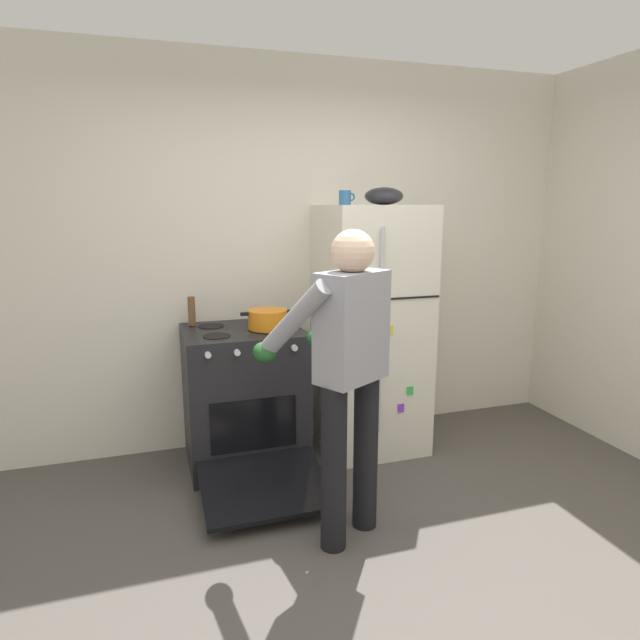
{
  "coord_description": "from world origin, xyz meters",
  "views": [
    {
      "loc": [
        -0.99,
        -1.86,
        1.71
      ],
      "look_at": [
        0.03,
        1.32,
        1.0
      ],
      "focal_mm": 30.54,
      "sensor_mm": 36.0,
      "label": 1
    }
  ],
  "objects_px": {
    "person_cook": "(345,360)",
    "mixing_bowl": "(384,196)",
    "red_pot": "(268,319)",
    "coffee_mug": "(345,198)",
    "refrigerator": "(370,329)",
    "pepper_mill": "(192,311)",
    "stove_range": "(245,398)"
  },
  "relations": [
    {
      "from": "person_cook",
      "to": "mixing_bowl",
      "type": "xyz_separation_m",
      "value": [
        0.64,
        0.99,
        0.81
      ]
    },
    {
      "from": "red_pot",
      "to": "coffee_mug",
      "type": "bearing_deg",
      "value": 10.05
    },
    {
      "from": "person_cook",
      "to": "mixing_bowl",
      "type": "relative_size",
      "value": 6.18
    },
    {
      "from": "person_cook",
      "to": "refrigerator",
      "type": "bearing_deg",
      "value": 60.7
    },
    {
      "from": "pepper_mill",
      "to": "red_pot",
      "type": "bearing_deg",
      "value": -28.52
    },
    {
      "from": "person_cook",
      "to": "red_pot",
      "type": "bearing_deg",
      "value": 101.04
    },
    {
      "from": "stove_range",
      "to": "mixing_bowl",
      "type": "relative_size",
      "value": 4.72
    },
    {
      "from": "stove_range",
      "to": "person_cook",
      "type": "relative_size",
      "value": 0.76
    },
    {
      "from": "pepper_mill",
      "to": "person_cook",
      "type": "bearing_deg",
      "value": -61.65
    },
    {
      "from": "mixing_bowl",
      "to": "red_pot",
      "type": "bearing_deg",
      "value": -176.52
    },
    {
      "from": "person_cook",
      "to": "mixing_bowl",
      "type": "height_order",
      "value": "mixing_bowl"
    },
    {
      "from": "person_cook",
      "to": "coffee_mug",
      "type": "relative_size",
      "value": 14.28
    },
    {
      "from": "coffee_mug",
      "to": "mixing_bowl",
      "type": "distance_m",
      "value": 0.26
    },
    {
      "from": "mixing_bowl",
      "to": "pepper_mill",
      "type": "bearing_deg",
      "value": 171.13
    },
    {
      "from": "refrigerator",
      "to": "stove_range",
      "type": "distance_m",
      "value": 0.99
    },
    {
      "from": "red_pot",
      "to": "pepper_mill",
      "type": "height_order",
      "value": "pepper_mill"
    },
    {
      "from": "red_pot",
      "to": "coffee_mug",
      "type": "height_order",
      "value": "coffee_mug"
    },
    {
      "from": "pepper_mill",
      "to": "stove_range",
      "type": "bearing_deg",
      "value": -35.99
    },
    {
      "from": "person_cook",
      "to": "red_pot",
      "type": "xyz_separation_m",
      "value": [
        -0.18,
        0.94,
        0.03
      ]
    },
    {
      "from": "person_cook",
      "to": "red_pot",
      "type": "distance_m",
      "value": 0.96
    },
    {
      "from": "coffee_mug",
      "to": "mixing_bowl",
      "type": "xyz_separation_m",
      "value": [
        0.26,
        -0.05,
        0.01
      ]
    },
    {
      "from": "pepper_mill",
      "to": "mixing_bowl",
      "type": "relative_size",
      "value": 0.74
    },
    {
      "from": "person_cook",
      "to": "mixing_bowl",
      "type": "distance_m",
      "value": 1.43
    },
    {
      "from": "person_cook",
      "to": "pepper_mill",
      "type": "bearing_deg",
      "value": 118.35
    },
    {
      "from": "refrigerator",
      "to": "pepper_mill",
      "type": "bearing_deg",
      "value": 170.53
    },
    {
      "from": "coffee_mug",
      "to": "mixing_bowl",
      "type": "height_order",
      "value": "mixing_bowl"
    },
    {
      "from": "coffee_mug",
      "to": "person_cook",
      "type": "bearing_deg",
      "value": -110.01
    },
    {
      "from": "coffee_mug",
      "to": "pepper_mill",
      "type": "xyz_separation_m",
      "value": [
        -1.02,
        0.15,
        -0.74
      ]
    },
    {
      "from": "red_pot",
      "to": "mixing_bowl",
      "type": "relative_size",
      "value": 1.37
    },
    {
      "from": "stove_range",
      "to": "mixing_bowl",
      "type": "bearing_deg",
      "value": 1.04
    },
    {
      "from": "refrigerator",
      "to": "stove_range",
      "type": "xyz_separation_m",
      "value": [
        -0.9,
        -0.02,
        -0.4
      ]
    },
    {
      "from": "red_pot",
      "to": "mixing_bowl",
      "type": "height_order",
      "value": "mixing_bowl"
    }
  ]
}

